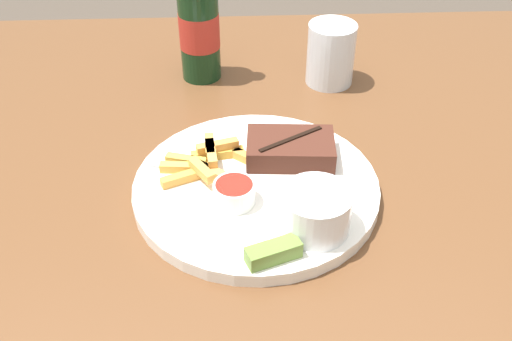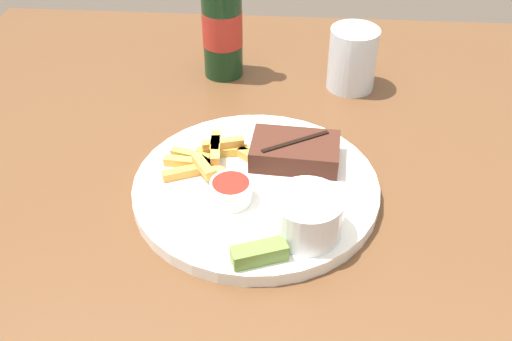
{
  "view_description": "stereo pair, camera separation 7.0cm",
  "coord_description": "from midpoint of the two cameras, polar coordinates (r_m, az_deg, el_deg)",
  "views": [
    {
      "loc": [
        -0.03,
        -0.59,
        1.25
      ],
      "look_at": [
        0.0,
        0.0,
        0.78
      ],
      "focal_mm": 42.0,
      "sensor_mm": 36.0,
      "label": 1
    },
    {
      "loc": [
        0.04,
        -0.58,
        1.25
      ],
      "look_at": [
        0.0,
        0.0,
        0.78
      ],
      "focal_mm": 42.0,
      "sensor_mm": 36.0,
      "label": 2
    }
  ],
  "objects": [
    {
      "name": "fries_pile",
      "position": [
        0.79,
        -1.82,
        1.11
      ],
      "size": [
        0.14,
        0.1,
        0.02
      ],
      "color": "gold",
      "rests_on": "dinner_plate"
    },
    {
      "name": "dinner_plate",
      "position": [
        0.77,
        2.59,
        -1.78
      ],
      "size": [
        0.31,
        0.31,
        0.02
      ],
      "color": "white",
      "rests_on": "dining_table"
    },
    {
      "name": "dining_table",
      "position": [
        0.83,
        2.41,
        -6.67
      ],
      "size": [
        1.1,
        1.09,
        0.74
      ],
      "color": "brown",
      "rests_on": "ground_plane"
    },
    {
      "name": "pickle_spear",
      "position": [
        0.66,
        3.35,
        -8.0
      ],
      "size": [
        0.07,
        0.04,
        0.02
      ],
      "color": "olive",
      "rests_on": "dinner_plate"
    },
    {
      "name": "dipping_sauce_cup",
      "position": [
        0.73,
        0.34,
        -2.01
      ],
      "size": [
        0.05,
        0.05,
        0.03
      ],
      "color": "silver",
      "rests_on": "dinner_plate"
    },
    {
      "name": "fork_utensil",
      "position": [
        0.79,
        -3.1,
        0.31
      ],
      "size": [
        0.13,
        0.05,
        0.0
      ],
      "rotation": [
        0.0,
        0.0,
        5.97
      ],
      "color": "#B7B7BC",
      "rests_on": "dinner_plate"
    },
    {
      "name": "beer_bottle",
      "position": [
        0.99,
        -1.17,
        13.58
      ],
      "size": [
        0.07,
        0.07,
        0.24
      ],
      "color": "#143319",
      "rests_on": "dining_table"
    },
    {
      "name": "steak_portion",
      "position": [
        0.79,
        6.26,
        1.74
      ],
      "size": [
        0.12,
        0.08,
        0.03
      ],
      "color": "#472319",
      "rests_on": "dinner_plate"
    },
    {
      "name": "coleslaw_cup",
      "position": [
        0.68,
        7.83,
        -4.21
      ],
      "size": [
        0.08,
        0.08,
        0.05
      ],
      "color": "white",
      "rests_on": "dinner_plate"
    },
    {
      "name": "drinking_glass",
      "position": [
        0.99,
        11.22,
        10.34
      ],
      "size": [
        0.08,
        0.08,
        0.1
      ],
      "color": "silver",
      "rests_on": "dining_table"
    }
  ]
}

